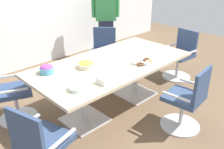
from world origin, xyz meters
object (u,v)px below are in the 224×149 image
Objects in this scene: office_chair_0 at (42,148)px; napkin_pile at (105,80)px; person_standing_1 at (106,16)px; conference_table at (112,70)px; snack_bowl_chips_yellow at (86,64)px; office_chair_2 at (180,57)px; snack_bowl_candy_mix at (47,69)px; plate_stack at (77,88)px; donut_platter at (142,62)px; office_chair_3 at (104,55)px; office_chair_4 at (10,95)px; office_chair_1 at (187,102)px.

napkin_pile is (0.96, 0.11, 0.38)m from office_chair_0.
person_standing_1 is 2.81m from napkin_pile.
conference_table is 10.02× the size of snack_bowl_chips_yellow.
office_chair_2 reaches higher than snack_bowl_candy_mix.
office_chair_0 is at bearing -161.64° from plate_stack.
donut_platter is at bearing 103.39° from office_chair_2.
napkin_pile is at bearing -174.20° from donut_platter.
snack_bowl_candy_mix is 1.34m from donut_platter.
office_chair_3 is (0.73, 0.99, -0.22)m from conference_table.
snack_bowl_candy_mix reaches higher than plate_stack.
office_chair_4 reaches higher than snack_bowl_chips_yellow.
office_chair_1 reaches higher than napkin_pile.
person_standing_1 is at bearing 40.82° from plate_stack.
conference_table is at bearing 130.31° from donut_platter.
office_chair_2 is at bearing 4.24° from plate_stack.
napkin_pile is at bearing -64.71° from snack_bowl_candy_mix.
office_chair_4 reaches higher than napkin_pile.
snack_bowl_chips_yellow is at bearing -24.26° from snack_bowl_candy_mix.
snack_bowl_chips_yellow is 0.54m from napkin_pile.
person_standing_1 is at bearing 46.88° from napkin_pile.
snack_bowl_candy_mix is 0.82m from napkin_pile.
donut_platter is (-0.04, 0.75, 0.37)m from office_chair_1.
office_chair_4 is (-2.95, 0.86, 0.00)m from office_chair_2.
conference_table is at bearing 100.97° from office_chair_1.
office_chair_2 is at bearing 81.80° from office_chair_0.
conference_table is at bearing -15.24° from snack_bowl_chips_yellow.
plate_stack is 1.29× the size of napkin_pile.
office_chair_4 is (0.23, 1.26, 0.00)m from office_chair_0.
office_chair_4 reaches higher than plate_stack.
snack_bowl_chips_yellow is 1.59× the size of napkin_pile.
snack_bowl_chips_yellow is at bearing 41.80° from plate_stack.
office_chair_4 is at bearing 56.11° from person_standing_1.
office_chair_1 and office_chair_2 have the same top height.
snack_bowl_chips_yellow is (-1.78, -1.53, -0.17)m from person_standing_1.
office_chair_0 is 2.92× the size of donut_platter.
office_chair_3 is 3.80× the size of snack_bowl_chips_yellow.
person_standing_1 reaches higher than conference_table.
office_chair_0 is at bearing 102.27° from office_chair_2.
donut_platter is at bearing 97.97° from person_standing_1.
office_chair_1 and office_chair_3 have the same top height.
donut_platter is at bearing 87.51° from office_chair_1.
office_chair_4 reaches higher than snack_bowl_candy_mix.
donut_platter is at bearing 80.90° from office_chair_0.
snack_bowl_chips_yellow is (-2.09, 0.24, 0.39)m from office_chair_2.
office_chair_2 is (1.69, -0.13, -0.22)m from conference_table.
napkin_pile reaches higher than conference_table.
donut_platter is at bearing 120.44° from office_chair_3.
office_chair_0 is 3.80× the size of snack_bowl_chips_yellow.
office_chair_1 is at bearing -58.89° from snack_bowl_chips_yellow.
office_chair_4 is (-1.99, -0.25, 0.00)m from office_chair_3.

